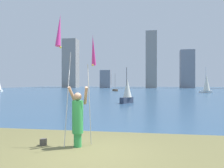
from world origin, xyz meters
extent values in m
cube|color=#2D4C6B|center=(0.00, 61.46, -0.06)|extent=(120.00, 117.08, 0.12)
cube|color=#33301C|center=(0.00, 2.92, -0.02)|extent=(120.00, 0.70, 0.02)
cylinder|color=green|center=(-0.50, 0.48, 0.22)|extent=(0.25, 0.25, 0.44)
cylinder|color=green|center=(-0.50, 0.48, 0.97)|extent=(0.36, 0.36, 1.05)
sphere|color=tan|center=(-0.50, 0.48, 1.62)|extent=(0.25, 0.25, 0.25)
cylinder|color=tan|center=(-0.72, 0.63, 1.65)|extent=(0.26, 0.41, 0.61)
cylinder|color=tan|center=(-0.27, 0.63, 1.65)|extent=(0.26, 0.41, 0.61)
cylinder|color=#B2B2B7|center=(-0.87, 0.56, 1.57)|extent=(0.02, 0.63, 3.09)
cone|color=#D83399|center=(-0.87, -0.14, 3.65)|extent=(0.16, 0.35, 1.02)
sphere|color=yellow|center=(-0.87, -0.04, 3.14)|extent=(0.06, 0.06, 0.06)
cylinder|color=#B2B2B7|center=(-0.12, 0.56, 1.33)|extent=(0.02, 0.45, 2.64)
cone|color=#D83399|center=(-0.12, 1.07, 3.19)|extent=(0.16, 0.32, 1.05)
sphere|color=yellow|center=(-0.12, 0.99, 2.67)|extent=(0.06, 0.06, 0.06)
cube|color=#4C4742|center=(-1.67, 0.47, 0.11)|extent=(0.18, 0.15, 0.22)
cube|color=brown|center=(-7.09, 51.86, 0.24)|extent=(1.63, 1.96, 0.48)
cylinder|color=#47474C|center=(-7.09, 51.86, 2.47)|extent=(0.06, 0.06, 3.98)
cube|color=white|center=(13.22, 44.02, 0.23)|extent=(2.77, 1.25, 0.46)
cylinder|color=silver|center=(13.22, 44.02, 2.90)|extent=(0.08, 0.08, 4.88)
cone|color=silver|center=(13.41, 44.07, 2.10)|extent=(1.67, 1.67, 3.28)
cube|color=#333D51|center=(-0.56, 16.76, 0.31)|extent=(1.29, 1.76, 0.61)
cylinder|color=#47474C|center=(-0.56, 16.76, 2.13)|extent=(0.06, 0.06, 3.05)
cone|color=silver|center=(-0.50, 16.87, 1.54)|extent=(1.19, 1.19, 1.86)
cube|color=gray|center=(-34.43, 95.42, 11.09)|extent=(6.53, 5.71, 22.17)
cube|color=gray|center=(-17.04, 90.96, 3.77)|extent=(4.47, 4.42, 7.55)
cube|color=gray|center=(2.21, 92.58, 11.77)|extent=(4.55, 7.66, 23.54)
cube|color=gray|center=(17.15, 94.47, 7.99)|extent=(5.73, 4.41, 15.99)
camera|label=1|loc=(1.81, -6.69, 2.06)|focal=37.12mm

